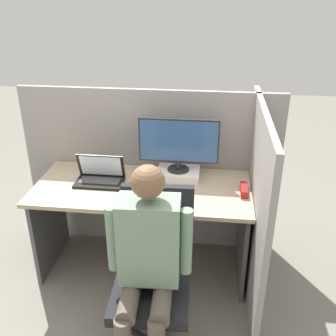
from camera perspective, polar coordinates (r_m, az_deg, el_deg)
name	(u,v)px	position (r m, az deg, el deg)	size (l,w,h in m)	color
ground_plane	(136,299)	(3.08, -4.63, -18.37)	(12.00, 12.00, 0.00)	slate
cubicle_panel_back	(151,171)	(3.29, -2.55, -0.42)	(2.10, 0.04, 1.39)	gray
cubicle_panel_right	(255,205)	(2.87, 12.55, -5.30)	(0.04, 1.37, 1.39)	gray
desk	(143,207)	(3.01, -3.69, -5.66)	(1.60, 0.73, 0.75)	tan
paper_box	(178,173)	(3.05, 1.50, -0.76)	(0.33, 0.24, 0.06)	white
monitor	(179,143)	(2.95, 1.56, 3.68)	(0.60, 0.17, 0.41)	#232328
laptop	(100,177)	(3.00, -9.86, -1.33)	(0.36, 0.21, 0.21)	black
mouse	(137,189)	(2.85, -4.47, -3.06)	(0.07, 0.05, 0.03)	silver
stapler	(244,190)	(2.86, 10.94, -3.14)	(0.05, 0.17, 0.05)	#A31919
carrot_toy	(170,199)	(2.71, 0.35, -4.57)	(0.04, 0.16, 0.04)	orange
office_chair	(154,271)	(2.49, -2.07, -14.69)	(0.52, 0.56, 1.04)	black
person	(147,260)	(2.22, -3.02, -13.16)	(0.48, 0.45, 1.29)	brown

